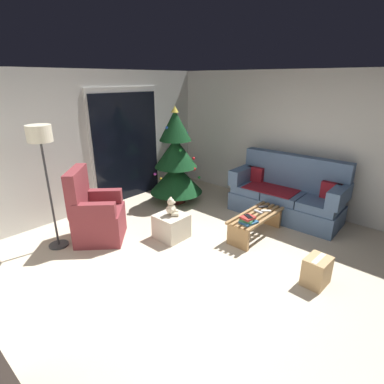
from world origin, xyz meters
TOP-DOWN VIEW (x-y plane):
  - ground_plane at (0.00, 0.00)m, footprint 7.00×7.00m
  - wall_back at (0.00, 3.06)m, footprint 5.72×0.12m
  - wall_right at (2.86, 0.00)m, footprint 0.12×6.00m
  - patio_door_frame at (1.00, 2.99)m, footprint 1.60×0.02m
  - patio_door_glass at (1.00, 2.97)m, footprint 1.50×0.02m
  - couch at (2.32, 0.15)m, footprint 0.84×1.96m
  - coffee_table at (1.29, 0.16)m, footprint 1.10×0.40m
  - remote_silver at (1.37, 0.17)m, footprint 0.06×0.16m
  - remote_graphite at (1.61, 0.21)m, footprint 0.15×0.13m
  - remote_white at (1.48, 0.10)m, footprint 0.13×0.15m
  - book_stack at (0.95, 0.10)m, footprint 0.27×0.25m
  - cell_phone at (0.95, 0.09)m, footprint 0.13×0.16m
  - christmas_tree at (1.46, 2.07)m, footprint 1.04×1.04m
  - armchair at (-0.44, 1.91)m, footprint 0.97×0.97m
  - floor_lamp at (-0.95, 2.17)m, footprint 0.32×0.32m
  - ottoman at (0.36, 1.10)m, footprint 0.44×0.44m
  - teddy_bear_cream at (0.37, 1.09)m, footprint 0.21×0.21m
  - cardboard_box_taped_mid_floor at (0.72, -1.02)m, footprint 0.34×0.27m

SIDE VIEW (x-z plane):
  - ground_plane at x=0.00m, z-range 0.00..0.00m
  - cardboard_box_taped_mid_floor at x=0.72m, z-range 0.00..0.36m
  - ottoman at x=0.36m, z-range 0.00..0.38m
  - coffee_table at x=1.29m, z-range 0.06..0.43m
  - remote_silver at x=1.37m, z-range 0.37..0.39m
  - remote_graphite at x=1.61m, z-range 0.37..0.39m
  - remote_white at x=1.48m, z-range 0.37..0.39m
  - couch at x=2.32m, z-range -0.14..0.94m
  - armchair at x=-0.44m, z-range -0.16..0.97m
  - book_stack at x=0.95m, z-range 0.36..0.46m
  - cell_phone at x=0.95m, z-range 0.47..0.48m
  - teddy_bear_cream at x=0.37m, z-range 0.36..0.65m
  - christmas_tree at x=1.46m, z-range -0.10..1.78m
  - patio_door_glass at x=1.00m, z-range 0.00..2.10m
  - patio_door_frame at x=1.00m, z-range 0.00..2.20m
  - wall_back at x=0.00m, z-range 0.00..2.50m
  - wall_right at x=2.86m, z-range 0.00..2.50m
  - floor_lamp at x=-0.95m, z-range 0.61..2.40m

